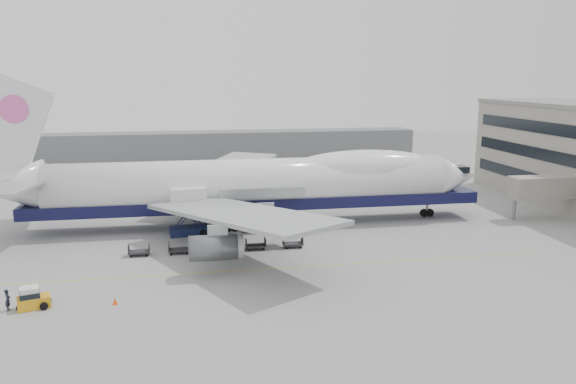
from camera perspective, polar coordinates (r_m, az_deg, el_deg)
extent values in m
plane|color=gray|center=(64.32, -2.47, -6.03)|extent=(260.00, 260.00, 0.00)
cube|color=gold|center=(58.68, -1.68, -7.79)|extent=(60.00, 0.15, 0.01)
cube|color=gray|center=(85.21, 24.41, 0.45)|extent=(9.00, 3.00, 3.00)
cylinder|color=slate|center=(83.61, 21.98, -1.66)|extent=(0.50, 0.50, 3.00)
cube|color=slate|center=(131.74, -10.93, 4.46)|extent=(110.00, 8.00, 7.00)
cylinder|color=white|center=(74.48, -3.75, 0.93)|extent=(52.00, 6.40, 6.40)
cube|color=#0E0E34|center=(75.12, -2.96, -0.96)|extent=(60.00, 5.76, 1.50)
cone|color=white|center=(82.80, 16.63, 1.55)|extent=(6.00, 6.40, 6.40)
cone|color=white|center=(77.27, -26.84, 0.53)|extent=(9.00, 6.40, 6.40)
ellipsoid|color=white|center=(77.44, 7.79, 2.58)|extent=(20.67, 5.78, 4.56)
cube|color=white|center=(75.97, -26.23, 5.69)|extent=(10.52, 0.50, 13.56)
cylinder|color=#E75AAB|center=(75.66, -26.04, 7.59)|extent=(3.40, 0.30, 3.40)
cube|color=#9EA0A3|center=(60.43, -5.04, -2.21)|extent=(20.35, 26.74, 2.26)
cube|color=#9EA0A3|center=(88.36, -6.72, 2.18)|extent=(20.35, 26.74, 2.26)
cylinder|color=#595B60|center=(93.26, -8.70, 1.25)|extent=(4.80, 2.60, 2.60)
cylinder|color=#595B60|center=(84.78, -4.48, 0.31)|extent=(4.80, 2.60, 2.60)
cylinder|color=#595B60|center=(65.41, -2.73, -3.09)|extent=(4.80, 2.60, 2.60)
cylinder|color=#595B60|center=(56.30, -7.62, -5.63)|extent=(4.80, 2.60, 2.60)
cylinder|color=slate|center=(81.96, 13.94, -1.58)|extent=(0.36, 0.36, 2.50)
cylinder|color=black|center=(82.12, 13.92, -2.05)|extent=(1.10, 0.45, 1.10)
cylinder|color=slate|center=(72.28, -5.80, -3.05)|extent=(0.36, 0.36, 2.50)
cylinder|color=black|center=(72.46, -5.79, -3.59)|extent=(1.10, 0.45, 1.10)
cylinder|color=slate|center=(78.08, -6.14, -1.95)|extent=(0.36, 0.36, 2.50)
cylinder|color=black|center=(78.25, -6.13, -2.45)|extent=(1.10, 0.45, 1.10)
cube|color=#182249|center=(71.81, -10.03, -3.87)|extent=(5.02, 2.84, 1.05)
cube|color=silver|center=(70.76, -10.15, -0.38)|extent=(4.66, 2.98, 2.10)
cube|color=#182249|center=(70.22, -10.09, -2.31)|extent=(3.41, 0.52, 3.78)
cube|color=#182249|center=(72.26, -10.09, -1.91)|extent=(3.41, 0.52, 3.78)
cube|color=slate|center=(72.25, -10.16, -0.13)|extent=(2.41, 1.41, 0.15)
cylinder|color=black|center=(70.94, -11.41, -4.20)|extent=(0.86, 0.33, 0.86)
cylinder|color=black|center=(72.78, -11.38, -3.79)|extent=(0.86, 0.33, 0.86)
cylinder|color=black|center=(70.93, -8.63, -4.10)|extent=(0.86, 0.33, 0.86)
cylinder|color=black|center=(72.77, -8.67, -3.70)|extent=(0.86, 0.33, 0.86)
cube|color=orange|center=(53.75, -24.41, -10.16)|extent=(2.92, 2.10, 1.03)
cube|color=silver|center=(53.42, -24.80, -9.25)|extent=(1.82, 1.69, 0.94)
cube|color=black|center=(53.49, -24.78, -9.44)|extent=(1.93, 1.81, 0.47)
cylinder|color=black|center=(53.52, -25.54, -10.57)|extent=(0.66, 0.28, 0.66)
cylinder|color=black|center=(54.61, -25.20, -10.10)|extent=(0.66, 0.28, 0.66)
cylinder|color=black|center=(53.04, -23.55, -10.59)|extent=(0.66, 0.28, 0.66)
cylinder|color=black|center=(54.14, -23.26, -10.11)|extent=(0.66, 0.28, 0.66)
imported|color=black|center=(53.96, -26.58, -9.78)|extent=(0.53, 0.74, 1.90)
cone|color=#FF4A0D|center=(52.14, -17.17, -10.51)|extent=(0.41, 0.41, 0.64)
cube|color=#FF4A0D|center=(52.26, -17.15, -10.82)|extent=(0.43, 0.43, 0.03)
cube|color=#2D2D30|center=(64.73, -14.89, -5.89)|extent=(2.30, 1.35, 0.18)
cube|color=#2D2D30|center=(64.73, -15.88, -5.58)|extent=(0.08, 1.35, 0.90)
cube|color=#2D2D30|center=(64.53, -13.93, -5.53)|extent=(0.08, 1.35, 0.90)
cylinder|color=black|center=(64.38, -15.67, -6.31)|extent=(0.30, 0.12, 0.30)
cylinder|color=black|center=(65.43, -15.58, -6.02)|extent=(0.30, 0.12, 0.30)
cylinder|color=black|center=(64.23, -14.15, -6.27)|extent=(0.30, 0.12, 0.30)
cylinder|color=black|center=(65.28, -14.09, -5.98)|extent=(0.30, 0.12, 0.30)
cube|color=#2D2D30|center=(64.49, -11.02, -5.78)|extent=(2.30, 1.35, 0.18)
cube|color=#2D2D30|center=(64.41, -12.02, -5.47)|extent=(0.08, 1.35, 0.90)
cube|color=#2D2D30|center=(64.36, -10.05, -5.40)|extent=(0.08, 1.35, 0.90)
cylinder|color=black|center=(64.08, -11.78, -6.20)|extent=(0.30, 0.12, 0.30)
cylinder|color=black|center=(65.13, -11.76, -5.91)|extent=(0.30, 0.12, 0.30)
cylinder|color=black|center=(64.04, -10.25, -6.15)|extent=(0.30, 0.12, 0.30)
cylinder|color=black|center=(65.09, -10.25, -5.86)|extent=(0.30, 0.12, 0.30)
cube|color=#2D2D30|center=(64.54, -7.15, -5.63)|extent=(2.30, 1.35, 0.18)
cube|color=#2D2D30|center=(64.38, -8.14, -5.33)|extent=(0.08, 1.35, 0.90)
cube|color=#2D2D30|center=(64.48, -6.18, -5.25)|extent=(0.08, 1.35, 0.90)
cylinder|color=black|center=(64.07, -7.88, -6.07)|extent=(0.30, 0.12, 0.30)
cylinder|color=black|center=(65.12, -7.92, -5.77)|extent=(0.30, 0.12, 0.30)
cylinder|color=black|center=(64.15, -6.35, -6.00)|extent=(0.30, 0.12, 0.30)
cylinder|color=black|center=(65.19, -6.42, -5.71)|extent=(0.30, 0.12, 0.30)
cube|color=#2D2D30|center=(64.88, -3.30, -5.47)|extent=(2.30, 1.35, 0.18)
cube|color=#2D2D30|center=(64.65, -4.28, -5.17)|extent=(0.08, 1.35, 0.90)
cube|color=#2D2D30|center=(64.89, -2.34, -5.08)|extent=(0.08, 1.35, 0.90)
cylinder|color=black|center=(64.35, -3.99, -5.90)|extent=(0.30, 0.12, 0.30)
cylinder|color=black|center=(65.40, -4.10, -5.61)|extent=(0.30, 0.12, 0.30)
cylinder|color=black|center=(64.54, -2.49, -5.83)|extent=(0.30, 0.12, 0.30)
cylinder|color=black|center=(65.59, -2.61, -5.54)|extent=(0.30, 0.12, 0.30)
cube|color=#2D2D30|center=(65.50, 0.49, -5.28)|extent=(2.30, 1.35, 0.18)
cube|color=#2D2D30|center=(65.20, -0.46, -4.99)|extent=(0.08, 1.35, 0.90)
cube|color=#2D2D30|center=(65.59, 1.44, -4.89)|extent=(0.08, 1.35, 0.90)
cylinder|color=black|center=(64.93, -0.16, -5.71)|extent=(0.30, 0.12, 0.30)
cylinder|color=black|center=(65.96, -0.33, -5.43)|extent=(0.30, 0.12, 0.30)
cylinder|color=black|center=(65.23, 1.32, -5.63)|extent=(0.30, 0.12, 0.30)
cylinder|color=black|center=(66.26, 1.13, -5.35)|extent=(0.30, 0.12, 0.30)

